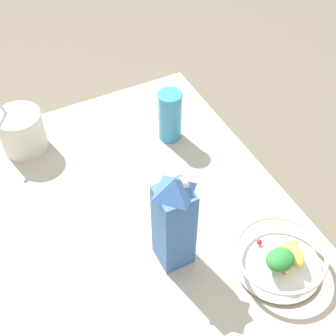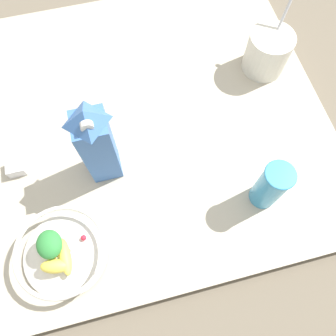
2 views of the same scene
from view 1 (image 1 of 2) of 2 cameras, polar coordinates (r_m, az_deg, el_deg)
ground_plane at (r=1.18m, az=-8.19°, el=-8.16°), size 6.00×6.00×0.00m
countertop at (r=1.16m, az=-8.28°, el=-7.67°), size 0.94×0.94×0.03m
fruit_bowl at (r=1.07m, az=13.48°, el=-10.61°), size 0.20×0.20×0.08m
milk_carton at (r=0.98m, az=0.73°, el=-6.46°), size 0.07×0.07×0.27m
yogurt_tub at (r=1.33m, az=-17.48°, el=4.49°), size 0.15×0.15×0.26m
drinking_cup at (r=1.29m, az=0.24°, el=6.48°), size 0.07×0.07×0.15m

